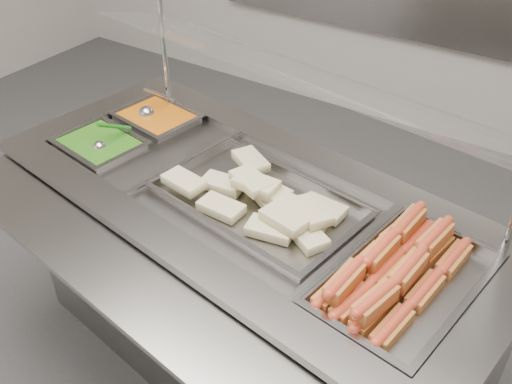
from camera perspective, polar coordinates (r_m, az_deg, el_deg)
The scene contains 11 objects.
steam_counter at distance 2.07m, azimuth -0.95°, elevation -9.22°, with size 1.82×1.01×0.83m.
tray_rail at distance 1.60m, azimuth -12.69°, elevation -8.62°, with size 1.67×0.57×0.05m.
sneeze_guard at distance 1.76m, azimuth 3.33°, elevation 11.76°, with size 1.54×0.49×0.40m.
pan_hotdogs at distance 1.58m, azimuth 14.52°, elevation -9.31°, with size 0.38×0.55×0.09m.
pan_wraps at distance 1.78m, azimuth 0.22°, elevation -1.28°, with size 0.67×0.46×0.06m.
pan_beans at distance 2.27m, azimuth -9.82°, elevation 6.69°, with size 0.30×0.26×0.09m.
pan_peas at distance 2.14m, azimuth -15.26°, elevation 3.96°, with size 0.30×0.26×0.09m.
hotdogs_in_buns at distance 1.56m, azimuth 13.69°, elevation -7.59°, with size 0.28×0.50×0.11m.
tortilla_wraps at distance 1.74m, azimuth 1.35°, elevation -0.94°, with size 0.59×0.35×0.09m.
ladle at distance 2.27m, azimuth -10.79°, elevation 7.82°, with size 0.06×0.18×0.14m.
serving_spoon at distance 2.10m, azimuth -15.12°, elevation 4.70°, with size 0.05×0.17×0.12m.
Camera 1 is at (0.89, -0.83, 1.89)m, focal length 40.00 mm.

